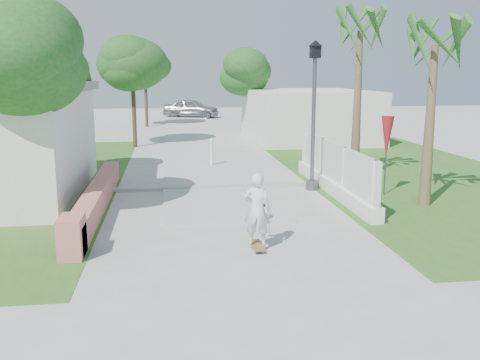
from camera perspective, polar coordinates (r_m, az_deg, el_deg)
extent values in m
plane|color=#B7B7B2|center=(10.71, 0.27, -7.74)|extent=(90.00, 90.00, 0.00)
cube|color=#B7B7B2|center=(30.26, -4.97, 4.72)|extent=(3.20, 36.00, 0.06)
cube|color=#999993|center=(16.45, -2.61, -0.78)|extent=(6.50, 0.25, 0.10)
cube|color=#34611E|center=(20.19, 17.06, 0.87)|extent=(8.00, 20.00, 0.01)
cube|color=#CA7267|center=(14.51, -15.00, -1.80)|extent=(0.45, 8.00, 0.60)
cube|color=#CA7267|center=(10.85, -17.50, -5.81)|extent=(0.45, 0.80, 0.80)
cube|color=white|center=(16.11, 9.84, -0.65)|extent=(0.35, 7.00, 0.40)
cube|color=white|center=(15.98, 9.93, 1.98)|extent=(0.10, 7.00, 1.10)
cube|color=white|center=(13.05, 14.10, -1.17)|extent=(0.14, 0.14, 1.50)
cube|color=white|center=(15.08, 11.04, 0.62)|extent=(0.14, 0.14, 1.50)
cube|color=white|center=(17.14, 8.71, 1.98)|extent=(0.14, 0.14, 1.50)
cube|color=white|center=(19.04, 7.03, 2.95)|extent=(0.14, 0.14, 1.50)
cube|color=silver|center=(29.07, 7.17, 6.92)|extent=(6.00, 8.00, 2.60)
cylinder|color=#59595E|center=(16.45, 7.66, -0.51)|extent=(0.36, 0.36, 0.30)
cylinder|color=#59595E|center=(16.18, 7.83, 5.92)|extent=(0.12, 0.12, 4.00)
cube|color=black|center=(16.12, 8.03, 13.37)|extent=(0.28, 0.28, 0.35)
cone|color=black|center=(16.13, 8.06, 14.25)|extent=(0.44, 0.44, 0.18)
cylinder|color=white|center=(20.31, -3.06, 2.83)|extent=(0.12, 0.12, 1.00)
sphere|color=white|center=(20.24, -3.08, 4.29)|extent=(0.14, 0.14, 0.14)
cylinder|color=#59595E|center=(15.99, 15.27, 1.94)|extent=(0.04, 0.04, 2.00)
cone|color=#B4192A|center=(15.89, 15.40, 4.43)|extent=(0.36, 0.36, 1.20)
cylinder|color=#4C3826|center=(13.48, -20.95, 3.88)|extent=(0.20, 0.20, 3.85)
ellipsoid|color=#164E1A|center=(13.39, -21.46, 10.89)|extent=(3.60, 3.60, 2.70)
ellipsoid|color=#164E1A|center=(13.15, -20.91, 12.46)|extent=(3.06, 3.06, 2.30)
ellipsoid|color=#164E1A|center=(13.65, -22.31, 13.77)|extent=(2.70, 2.70, 2.02)
cylinder|color=#4C3826|center=(19.05, -20.15, 5.38)|extent=(0.20, 0.20, 3.50)
ellipsoid|color=#164E1A|center=(18.97, -20.46, 9.89)|extent=(3.20, 3.20, 2.40)
ellipsoid|color=#164E1A|center=(18.73, -20.06, 10.98)|extent=(2.72, 2.72, 2.05)
ellipsoid|color=#164E1A|center=(19.22, -21.07, 11.95)|extent=(2.40, 2.40, 1.79)
cylinder|color=#4C3826|center=(26.12, -11.26, 7.67)|extent=(0.20, 0.20, 3.85)
ellipsoid|color=#164E1A|center=(26.07, -11.40, 11.29)|extent=(3.40, 3.40, 2.55)
ellipsoid|color=#164E1A|center=(25.86, -11.01, 12.09)|extent=(2.89, 2.89, 2.18)
ellipsoid|color=#164E1A|center=(26.30, -11.88, 12.80)|extent=(2.55, 2.55, 1.90)
cylinder|color=#4C3826|center=(30.42, 1.06, 8.05)|extent=(0.20, 0.20, 3.50)
ellipsoid|color=#164E1A|center=(30.37, 1.07, 10.87)|extent=(3.00, 3.00, 2.25)
ellipsoid|color=#164E1A|center=(30.21, 1.52, 11.53)|extent=(2.55, 2.55, 1.92)
ellipsoid|color=#164E1A|center=(30.54, 0.64, 12.19)|extent=(2.25, 2.25, 1.68)
cylinder|color=#4C3826|center=(36.09, -9.99, 8.68)|extent=(0.20, 0.20, 3.85)
ellipsoid|color=#164E1A|center=(36.05, -10.08, 11.30)|extent=(3.20, 3.20, 2.40)
ellipsoid|color=#164E1A|center=(35.85, -9.79, 11.87)|extent=(2.72, 2.72, 2.05)
ellipsoid|color=#164E1A|center=(36.27, -10.43, 12.39)|extent=(2.40, 2.40, 1.79)
cone|color=brown|center=(17.61, 12.38, 7.50)|extent=(0.32, 0.32, 4.80)
cone|color=brown|center=(14.93, 19.55, 5.31)|extent=(0.32, 0.32, 4.20)
cube|color=olive|center=(10.89, 1.81, -6.95)|extent=(0.45, 0.80, 0.02)
imported|color=silver|center=(10.68, 1.83, -3.13)|extent=(0.62, 0.50, 1.48)
cylinder|color=gray|center=(10.64, 1.68, -7.71)|extent=(0.02, 0.06, 0.06)
cylinder|color=gray|center=(10.66, 2.42, -7.67)|extent=(0.02, 0.06, 0.06)
cylinder|color=gray|center=(11.16, 1.22, -6.79)|extent=(0.02, 0.06, 0.06)
cylinder|color=gray|center=(11.18, 1.92, -6.76)|extent=(0.02, 0.06, 0.06)
ellipsoid|color=white|center=(12.96, 2.71, -3.46)|extent=(0.25, 0.41, 0.25)
sphere|color=black|center=(13.13, 2.59, -2.93)|extent=(0.16, 0.16, 0.16)
sphere|color=white|center=(13.21, 2.54, -2.93)|extent=(0.08, 0.08, 0.08)
cone|color=black|center=(13.10, 2.43, -2.61)|extent=(0.05, 0.05, 0.06)
cone|color=black|center=(13.12, 2.76, -2.60)|extent=(0.05, 0.05, 0.06)
cylinder|color=white|center=(13.08, 2.40, -3.93)|extent=(0.03, 0.03, 0.11)
cylinder|color=white|center=(13.10, 2.89, -3.92)|extent=(0.03, 0.03, 0.11)
cylinder|color=white|center=(12.90, 2.52, -4.15)|extent=(0.03, 0.03, 0.11)
cylinder|color=white|center=(12.92, 3.03, -4.14)|extent=(0.03, 0.03, 0.11)
cylinder|color=white|center=(12.77, 2.85, -3.39)|extent=(0.03, 0.10, 0.10)
imported|color=#97999E|center=(43.03, -5.23, 7.64)|extent=(4.71, 2.98, 1.49)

